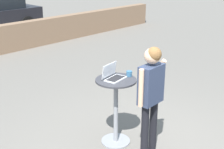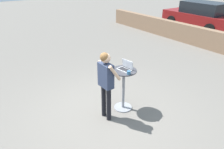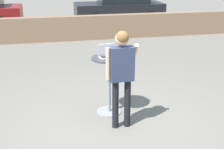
% 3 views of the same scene
% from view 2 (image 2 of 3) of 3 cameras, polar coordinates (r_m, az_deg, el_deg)
% --- Properties ---
extents(ground_plane, '(50.00, 50.00, 0.00)m').
position_cam_2_polar(ground_plane, '(5.57, -1.34, -10.23)').
color(ground_plane, slate).
extents(cafe_table, '(0.63, 0.63, 1.08)m').
position_cam_2_polar(cafe_table, '(5.46, 3.02, -2.92)').
color(cafe_table, gray).
rests_on(cafe_table, ground_plane).
extents(laptop, '(0.37, 0.29, 0.23)m').
position_cam_2_polar(laptop, '(5.28, 3.55, 1.83)').
color(laptop, silver).
rests_on(laptop, cafe_table).
extents(coffee_mug, '(0.12, 0.09, 0.08)m').
position_cam_2_polar(coffee_mug, '(5.05, 4.40, 0.49)').
color(coffee_mug, '#336084').
rests_on(coffee_mug, cafe_table).
extents(standing_person, '(0.53, 0.37, 1.68)m').
position_cam_2_polar(standing_person, '(4.90, -1.63, -0.97)').
color(standing_person, black).
rests_on(standing_person, ground_plane).
extents(parked_car_near_street, '(4.40, 1.90, 1.61)m').
position_cam_2_polar(parked_car_near_street, '(14.53, 22.08, 14.11)').
color(parked_car_near_street, maroon).
rests_on(parked_car_near_street, ground_plane).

